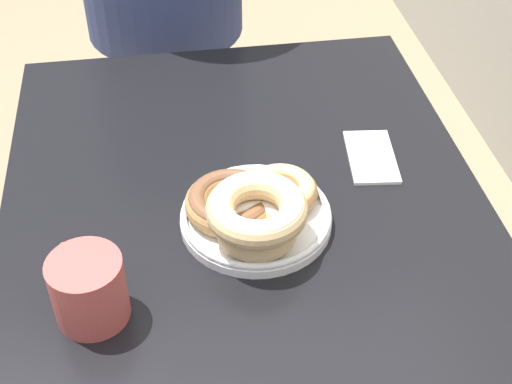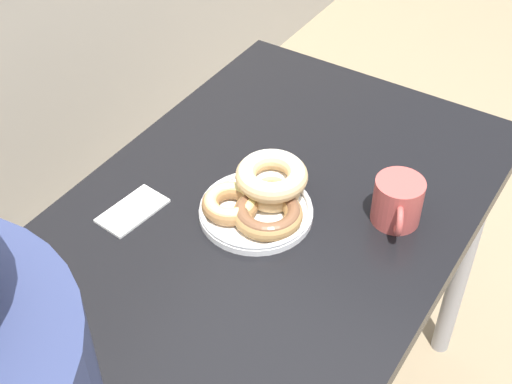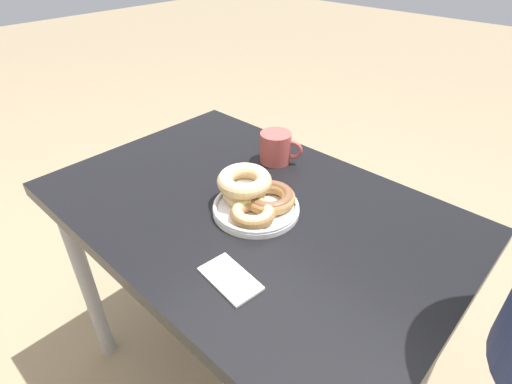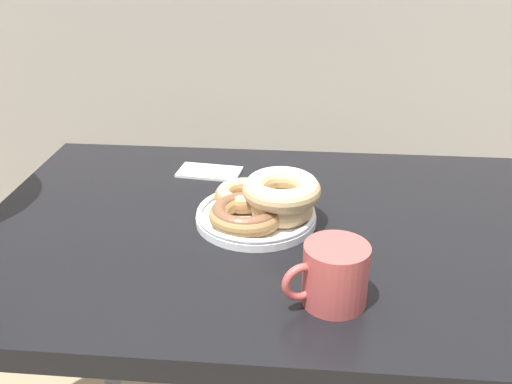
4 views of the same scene
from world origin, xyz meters
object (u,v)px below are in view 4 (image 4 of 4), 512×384
Objects in this scene: donut_plate at (263,204)px; coffee_mug at (334,274)px; napkin at (209,172)px; dining_table at (273,267)px.

donut_plate is 0.26m from coffee_mug.
donut_plate is 0.25m from napkin.
dining_table is 8.67× the size of coffee_mug.
coffee_mug is at bearing -60.03° from napkin.
napkin is (-0.15, 0.22, 0.10)m from dining_table.
donut_plate is 1.99× the size of coffee_mug.
donut_plate is at bearing 168.50° from dining_table.
dining_table is 7.60× the size of napkin.
dining_table is 0.13m from donut_plate.
napkin reaches higher than dining_table.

